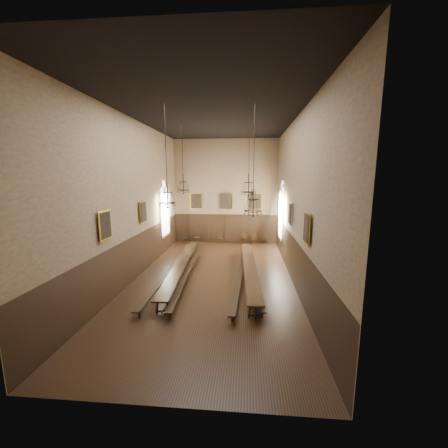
# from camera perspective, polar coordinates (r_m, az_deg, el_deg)

# --- Properties ---
(floor) EXTENTS (9.00, 18.00, 0.02)m
(floor) POSITION_cam_1_polar(r_m,az_deg,el_deg) (16.17, -2.23, -11.31)
(floor) COLOR black
(floor) RESTS_ON ground
(ceiling) EXTENTS (9.00, 18.00, 0.02)m
(ceiling) POSITION_cam_1_polar(r_m,az_deg,el_deg) (15.42, -2.47, 21.75)
(ceiling) COLOR black
(ceiling) RESTS_ON ground
(wall_back) EXTENTS (9.00, 0.02, 9.00)m
(wall_back) POSITION_cam_1_polar(r_m,az_deg,el_deg) (24.09, 0.34, 6.68)
(wall_back) COLOR #92755A
(wall_back) RESTS_ON ground
(wall_front) EXTENTS (9.00, 0.02, 9.00)m
(wall_front) POSITION_cam_1_polar(r_m,az_deg,el_deg) (6.39, -12.45, -2.35)
(wall_front) COLOR #92755A
(wall_front) RESTS_ON ground
(wall_left) EXTENTS (0.02, 18.00, 9.00)m
(wall_left) POSITION_cam_1_polar(r_m,az_deg,el_deg) (16.33, -18.30, 4.69)
(wall_left) COLOR #92755A
(wall_left) RESTS_ON ground
(wall_right) EXTENTS (0.02, 18.00, 9.00)m
(wall_right) POSITION_cam_1_polar(r_m,az_deg,el_deg) (15.25, 14.77, 4.53)
(wall_right) COLOR #92755A
(wall_right) RESTS_ON ground
(wainscot_panelling) EXTENTS (9.00, 18.00, 2.50)m
(wainscot_panelling) POSITION_cam_1_polar(r_m,az_deg,el_deg) (15.76, -2.26, -7.04)
(wainscot_panelling) COLOR black
(wainscot_panelling) RESTS_ON floor
(table_left) EXTENTS (1.33, 10.04, 0.78)m
(table_left) POSITION_cam_1_polar(r_m,az_deg,el_deg) (16.61, -8.90, -9.38)
(table_left) COLOR black
(table_left) RESTS_ON floor
(table_right) EXTENTS (1.15, 10.19, 0.79)m
(table_right) POSITION_cam_1_polar(r_m,az_deg,el_deg) (16.17, 5.33, -9.82)
(table_right) COLOR black
(table_right) RESTS_ON floor
(bench_left_outer) EXTENTS (0.35, 10.62, 0.48)m
(bench_left_outer) POSITION_cam_1_polar(r_m,az_deg,el_deg) (16.72, -10.87, -9.62)
(bench_left_outer) COLOR black
(bench_left_outer) RESTS_ON floor
(bench_left_inner) EXTENTS (0.92, 10.25, 0.46)m
(bench_left_inner) POSITION_cam_1_polar(r_m,az_deg,el_deg) (16.37, -7.54, -9.99)
(bench_left_inner) COLOR black
(bench_left_inner) RESTS_ON floor
(bench_right_inner) EXTENTS (0.74, 10.09, 0.45)m
(bench_right_inner) POSITION_cam_1_polar(r_m,az_deg,el_deg) (15.92, 3.40, -10.52)
(bench_right_inner) COLOR black
(bench_right_inner) RESTS_ON floor
(bench_right_outer) EXTENTS (0.39, 9.03, 0.41)m
(bench_right_outer) POSITION_cam_1_polar(r_m,az_deg,el_deg) (15.92, 7.00, -10.70)
(bench_right_outer) COLOR black
(bench_right_outer) RESTS_ON floor
(chair_0) EXTENTS (0.40, 0.40, 0.87)m
(chair_0) POSITION_cam_1_polar(r_m,az_deg,el_deg) (24.79, -8.01, -3.22)
(chair_0) COLOR black
(chair_0) RESTS_ON floor
(chair_1) EXTENTS (0.57, 0.57, 1.01)m
(chair_1) POSITION_cam_1_polar(r_m,az_deg,el_deg) (24.56, -5.74, -3.21)
(chair_1) COLOR black
(chair_1) RESTS_ON floor
(chair_3) EXTENTS (0.46, 0.46, 0.94)m
(chair_3) POSITION_cam_1_polar(r_m,az_deg,el_deg) (24.27, -0.89, -3.37)
(chair_3) COLOR black
(chair_3) RESTS_ON floor
(chair_5) EXTENTS (0.49, 0.49, 0.98)m
(chair_5) POSITION_cam_1_polar(r_m,az_deg,el_deg) (24.22, 4.02, -3.38)
(chair_5) COLOR black
(chair_5) RESTS_ON floor
(chair_6) EXTENTS (0.47, 0.47, 0.92)m
(chair_6) POSITION_cam_1_polar(r_m,az_deg,el_deg) (24.12, 6.17, -3.51)
(chair_6) COLOR black
(chair_6) RESTS_ON floor
(chair_7) EXTENTS (0.46, 0.46, 0.98)m
(chair_7) POSITION_cam_1_polar(r_m,az_deg,el_deg) (24.26, 8.40, -3.45)
(chair_7) COLOR black
(chair_7) RESTS_ON floor
(chandelier_back_left) EXTENTS (0.84, 0.84, 4.20)m
(chandelier_back_left) POSITION_cam_1_polar(r_m,az_deg,el_deg) (18.45, -8.46, 7.87)
(chandelier_back_left) COLOR black
(chandelier_back_left) RESTS_ON ceiling
(chandelier_back_right) EXTENTS (0.92, 0.92, 4.29)m
(chandelier_back_right) POSITION_cam_1_polar(r_m,az_deg,el_deg) (17.29, 5.13, 7.52)
(chandelier_back_right) COLOR black
(chandelier_back_right) RESTS_ON ceiling
(chandelier_front_left) EXTENTS (0.77, 0.77, 4.53)m
(chandelier_front_left) POSITION_cam_1_polar(r_m,az_deg,el_deg) (13.04, -11.68, 5.73)
(chandelier_front_left) COLOR black
(chandelier_front_left) RESTS_ON ceiling
(chandelier_front_right) EXTENTS (0.84, 0.84, 4.93)m
(chandelier_front_right) POSITION_cam_1_polar(r_m,az_deg,el_deg) (12.97, 6.06, 4.14)
(chandelier_front_right) COLOR black
(chandelier_front_right) RESTS_ON ceiling
(portrait_back_0) EXTENTS (1.10, 0.12, 1.40)m
(portrait_back_0) POSITION_cam_1_polar(r_m,az_deg,el_deg) (24.36, -5.82, 4.78)
(portrait_back_0) COLOR #AF8D2A
(portrait_back_0) RESTS_ON wall_back
(portrait_back_1) EXTENTS (1.10, 0.12, 1.40)m
(portrait_back_1) POSITION_cam_1_polar(r_m,az_deg,el_deg) (24.02, 0.31, 4.76)
(portrait_back_1) COLOR #AF8D2A
(portrait_back_1) RESTS_ON wall_back
(portrait_back_2) EXTENTS (1.10, 0.12, 1.40)m
(portrait_back_2) POSITION_cam_1_polar(r_m,az_deg,el_deg) (23.95, 6.55, 4.68)
(portrait_back_2) COLOR #AF8D2A
(portrait_back_2) RESTS_ON wall_back
(portrait_left_0) EXTENTS (0.12, 1.00, 1.30)m
(portrait_left_0) POSITION_cam_1_polar(r_m,az_deg,el_deg) (17.28, -16.47, 2.37)
(portrait_left_0) COLOR #AF8D2A
(portrait_left_0) RESTS_ON wall_left
(portrait_left_1) EXTENTS (0.12, 1.00, 1.30)m
(portrait_left_1) POSITION_cam_1_polar(r_m,az_deg,el_deg) (13.24, -23.49, -0.22)
(portrait_left_1) COLOR #AF8D2A
(portrait_left_1) RESTS_ON wall_left
(portrait_right_0) EXTENTS (0.12, 1.00, 1.30)m
(portrait_right_0) POSITION_cam_1_polar(r_m,az_deg,el_deg) (16.30, 13.61, 2.07)
(portrait_right_0) COLOR #AF8D2A
(portrait_right_0) RESTS_ON wall_right
(portrait_right_1) EXTENTS (0.12, 1.00, 1.30)m
(portrait_right_1) POSITION_cam_1_polar(r_m,az_deg,el_deg) (11.93, 16.83, -0.84)
(portrait_right_1) COLOR #AF8D2A
(portrait_right_1) RESTS_ON wall_right
(window_right) EXTENTS (0.20, 2.20, 4.60)m
(window_right) POSITION_cam_1_polar(r_m,az_deg,el_deg) (20.77, 11.85, 2.92)
(window_right) COLOR white
(window_right) RESTS_ON wall_right
(window_left) EXTENTS (0.20, 2.20, 4.60)m
(window_left) POSITION_cam_1_polar(r_m,az_deg,el_deg) (21.56, -12.25, 3.15)
(window_left) COLOR white
(window_left) RESTS_ON wall_left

